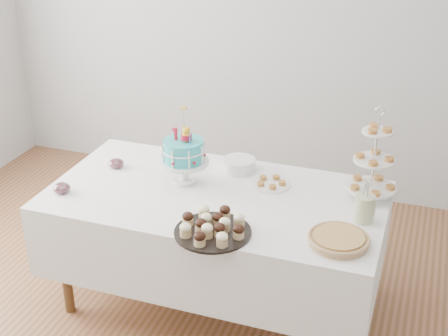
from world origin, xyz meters
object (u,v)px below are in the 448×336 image
(cupcake_tray, at_px, (213,226))
(jam_bowl_b, at_px, (116,163))
(pie, at_px, (339,239))
(utensil_pitcher, at_px, (364,208))
(pastry_plate, at_px, (271,183))
(jam_bowl_a, at_px, (62,188))
(tiered_stand, at_px, (374,161))
(plate_stack, at_px, (239,165))
(birthday_cake, at_px, (184,163))
(table, at_px, (216,228))

(cupcake_tray, relative_size, jam_bowl_b, 4.17)
(pie, xyz_separation_m, utensil_pitcher, (0.08, 0.27, 0.05))
(pastry_plate, xyz_separation_m, jam_bowl_a, (-1.11, -0.49, 0.01))
(pie, bearing_deg, utensil_pitcher, 72.34)
(cupcake_tray, bearing_deg, tiered_stand, 43.09)
(plate_stack, bearing_deg, pastry_plate, -27.66)
(birthday_cake, relative_size, jam_bowl_b, 4.79)
(plate_stack, relative_size, jam_bowl_a, 2.00)
(plate_stack, distance_m, jam_bowl_a, 1.06)
(plate_stack, bearing_deg, jam_bowl_b, -164.02)
(pie, distance_m, pastry_plate, 0.70)
(table, bearing_deg, pastry_plate, 38.14)
(birthday_cake, xyz_separation_m, plate_stack, (0.26, 0.25, -0.09))
(tiered_stand, bearing_deg, pastry_plate, -174.96)
(tiered_stand, xyz_separation_m, jam_bowl_a, (-1.68, -0.54, -0.20))
(tiered_stand, xyz_separation_m, plate_stack, (-0.81, 0.07, -0.19))
(pie, height_order, tiered_stand, tiered_stand)
(pastry_plate, distance_m, jam_bowl_a, 1.21)
(pie, distance_m, jam_bowl_a, 1.60)
(pie, relative_size, jam_bowl_b, 3.25)
(cupcake_tray, distance_m, utensil_pitcher, 0.80)
(jam_bowl_b, bearing_deg, pie, -15.85)
(jam_bowl_b, relative_size, utensil_pitcher, 0.41)
(jam_bowl_a, bearing_deg, birthday_cake, 30.15)
(plate_stack, height_order, jam_bowl_b, plate_stack)
(table, bearing_deg, utensil_pitcher, -1.56)
(table, height_order, plate_stack, plate_stack)
(cupcake_tray, xyz_separation_m, jam_bowl_a, (-0.97, 0.13, -0.02))
(plate_stack, xyz_separation_m, utensil_pitcher, (0.81, -0.36, 0.04))
(cupcake_tray, distance_m, jam_bowl_a, 0.98)
(birthday_cake, distance_m, plate_stack, 0.37)
(pie, distance_m, plate_stack, 0.96)
(pastry_plate, distance_m, jam_bowl_b, 0.98)
(pastry_plate, distance_m, utensil_pitcher, 0.62)
(birthday_cake, bearing_deg, cupcake_tray, -45.64)
(tiered_stand, distance_m, jam_bowl_a, 1.77)
(plate_stack, bearing_deg, table, -95.48)
(jam_bowl_b, bearing_deg, utensil_pitcher, -5.51)
(pie, distance_m, tiered_stand, 0.59)
(table, relative_size, birthday_cake, 4.19)
(table, height_order, jam_bowl_b, jam_bowl_b)
(birthday_cake, height_order, pie, birthday_cake)
(cupcake_tray, height_order, jam_bowl_a, cupcake_tray)
(table, bearing_deg, jam_bowl_a, -161.96)
(table, xyz_separation_m, jam_bowl_b, (-0.70, 0.13, 0.25))
(tiered_stand, distance_m, jam_bowl_b, 1.56)
(birthday_cake, xyz_separation_m, tiered_stand, (1.07, 0.18, 0.10))
(birthday_cake, distance_m, tiered_stand, 1.09)
(plate_stack, distance_m, pastry_plate, 0.27)
(pie, xyz_separation_m, jam_bowl_b, (-1.46, 0.41, -0.00))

